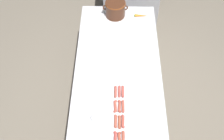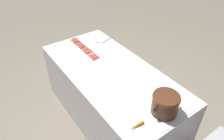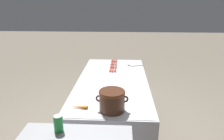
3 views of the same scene
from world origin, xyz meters
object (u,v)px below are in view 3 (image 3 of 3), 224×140
at_px(hot_dog_5, 114,64).
at_px(soda_can, 58,124).
at_px(hot_dog_0, 116,61).
at_px(hot_dog_8, 112,61).
at_px(hot_dog_4, 114,61).
at_px(hot_dog_6, 113,67).
at_px(hot_dog_2, 116,67).
at_px(hot_dog_9, 112,64).
at_px(bean_pot, 112,100).
at_px(serving_spoon, 131,65).
at_px(carrot, 79,107).
at_px(hot_dog_1, 116,64).
at_px(hot_dog_11, 110,70).
at_px(hot_dog_7, 113,70).
at_px(hot_dog_10, 111,67).
at_px(hot_dog_3, 115,70).

height_order(hot_dog_5, soda_can, soda_can).
bearing_deg(soda_can, hot_dog_0, -98.74).
bearing_deg(hot_dog_8, soda_can, 83.07).
bearing_deg(hot_dog_4, hot_dog_6, 89.77).
bearing_deg(hot_dog_2, hot_dog_5, -76.38).
distance_m(hot_dog_5, hot_dog_9, 0.03).
distance_m(hot_dog_4, bean_pot, 1.71).
relative_size(bean_pot, serving_spoon, 1.19).
bearing_deg(hot_dog_2, hot_dog_9, -65.66).
relative_size(hot_dog_2, bean_pot, 0.45).
bearing_deg(carrot, serving_spoon, -111.36).
bearing_deg(hot_dog_8, hot_dog_0, -176.24).
bearing_deg(hot_dog_6, hot_dog_2, -179.14).
bearing_deg(hot_dog_9, hot_dog_8, -89.51).
height_order(hot_dog_0, hot_dog_6, same).
distance_m(hot_dog_5, hot_dog_8, 0.17).
bearing_deg(hot_dog_1, hot_dog_4, -78.74).
relative_size(hot_dog_6, hot_dog_11, 1.00).
bearing_deg(soda_can, hot_dog_6, -99.14).
relative_size(hot_dog_5, hot_dog_7, 1.00).
xyz_separation_m(hot_dog_2, hot_dog_6, (0.04, 0.00, 0.00)).
height_order(hot_dog_10, soda_can, soda_can).
distance_m(hot_dog_1, hot_dog_8, 0.18).
relative_size(hot_dog_3, hot_dog_7, 1.00).
distance_m(hot_dog_3, bean_pot, 1.19).
distance_m(hot_dog_1, bean_pot, 1.53).
xyz_separation_m(serving_spoon, carrot, (0.57, 1.46, 0.01)).
relative_size(hot_dog_6, hot_dog_9, 1.00).
relative_size(hot_dog_8, soda_can, 1.15).
xyz_separation_m(hot_dog_1, soda_can, (0.34, 2.06, 0.17)).
bearing_deg(hot_dog_10, bean_pot, 93.70).
bearing_deg(carrot, hot_dog_1, -101.74).
bearing_deg(carrot, hot_dog_9, -99.19).
bearing_deg(hot_dog_10, hot_dog_4, -96.08).
height_order(hot_dog_0, hot_dog_9, same).
bearing_deg(hot_dog_3, bean_pot, 90.59).
height_order(hot_dog_5, hot_dog_10, same).
relative_size(hot_dog_0, hot_dog_2, 1.00).
xyz_separation_m(hot_dog_1, hot_dog_11, (0.07, 0.34, 0.00)).
bearing_deg(hot_dog_6, hot_dog_8, -84.23).
bearing_deg(hot_dog_0, hot_dog_11, 81.92).
xyz_separation_m(bean_pot, carrot, (0.33, -0.02, -0.10)).
bearing_deg(carrot, hot_dog_3, -105.13).
bearing_deg(hot_dog_10, hot_dog_3, 113.82).
bearing_deg(carrot, hot_dog_10, -100.17).
relative_size(hot_dog_3, carrot, 0.79).
bearing_deg(hot_dog_10, hot_dog_9, -91.00).
height_order(hot_dog_2, hot_dog_6, same).
xyz_separation_m(hot_dog_2, bean_pot, (-0.01, 1.36, 0.10)).
relative_size(hot_dog_7, hot_dog_9, 1.00).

